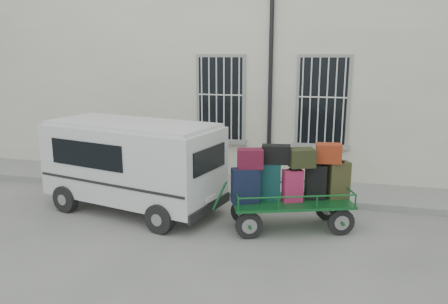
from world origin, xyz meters
TOP-DOWN VIEW (x-y plane):
  - ground at (0.00, 0.00)m, footprint 80.00×80.00m
  - building at (0.00, 5.50)m, footprint 24.00×5.15m
  - sidewalk at (0.00, 2.20)m, footprint 24.00×1.70m
  - luggage_cart at (1.84, -0.16)m, footprint 2.77×1.78m
  - van at (-1.65, 0.08)m, footprint 4.24×2.53m

SIDE VIEW (x-z plane):
  - ground at x=0.00m, z-range 0.00..0.00m
  - sidewalk at x=0.00m, z-range 0.00..0.15m
  - luggage_cart at x=1.84m, z-range 0.10..1.82m
  - van at x=-1.65m, z-range 0.15..2.15m
  - building at x=0.00m, z-range 0.00..6.00m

